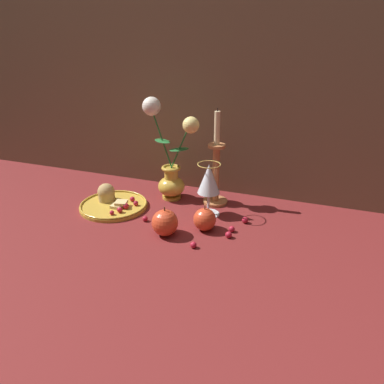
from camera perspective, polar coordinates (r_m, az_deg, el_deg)
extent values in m
plane|color=maroon|center=(1.18, -2.72, -4.25)|extent=(2.40, 2.40, 0.00)
cube|color=brown|center=(1.32, 2.15, 25.68)|extent=(2.40, 0.04, 1.20)
cylinder|color=gold|center=(1.33, -3.11, -0.70)|extent=(0.07, 0.07, 0.01)
ellipsoid|color=gold|center=(1.32, -3.15, 0.89)|extent=(0.09, 0.09, 0.07)
cylinder|color=gold|center=(1.30, -3.20, 2.76)|extent=(0.05, 0.05, 0.04)
torus|color=gold|center=(1.29, -3.22, 3.66)|extent=(0.07, 0.07, 0.01)
cylinder|color=#23662D|center=(1.28, -4.67, 8.22)|extent=(0.07, 0.01, 0.21)
ellipsoid|color=#23662D|center=(1.28, -4.52, 7.76)|extent=(0.08, 0.07, 0.00)
sphere|color=silver|center=(1.27, -6.18, 12.86)|extent=(0.06, 0.06, 0.06)
cylinder|color=#23662D|center=(1.25, -1.83, 6.83)|extent=(0.07, 0.01, 0.16)
ellipsoid|color=#23662D|center=(1.26, -1.98, 6.51)|extent=(0.08, 0.08, 0.00)
sphere|color=#EFD67A|center=(1.22, -0.35, 10.18)|extent=(0.05, 0.05, 0.05)
cylinder|color=gold|center=(1.29, -11.84, -2.10)|extent=(0.23, 0.23, 0.01)
torus|color=gold|center=(1.28, -11.87, -1.78)|extent=(0.22, 0.22, 0.01)
cylinder|color=tan|center=(1.31, -12.89, -0.61)|extent=(0.06, 0.06, 0.03)
sphere|color=tan|center=(1.31, -12.95, 0.02)|extent=(0.06, 0.06, 0.06)
cube|color=#DBBC7A|center=(1.26, -11.27, -2.06)|extent=(0.04, 0.04, 0.01)
cube|color=#DBBC7A|center=(1.26, -10.74, -1.62)|extent=(0.04, 0.04, 0.01)
sphere|color=#AD192D|center=(1.21, -12.12, -3.10)|extent=(0.01, 0.01, 0.01)
sphere|color=#AD192D|center=(1.22, -10.94, -2.70)|extent=(0.02, 0.02, 0.02)
sphere|color=#AD192D|center=(1.24, -10.07, -2.12)|extent=(0.02, 0.02, 0.02)
sphere|color=#AD192D|center=(1.26, -8.55, -1.70)|extent=(0.02, 0.02, 0.02)
sphere|color=#AD192D|center=(1.29, -9.08, -1.07)|extent=(0.02, 0.02, 0.02)
cylinder|color=silver|center=(1.22, 2.48, -3.27)|extent=(0.07, 0.07, 0.00)
cylinder|color=silver|center=(1.20, 2.51, -1.65)|extent=(0.01, 0.01, 0.07)
cone|color=silver|center=(1.17, 2.58, 2.04)|extent=(0.07, 0.07, 0.09)
cone|color=#E5CC66|center=(1.17, 2.57, 1.40)|extent=(0.06, 0.06, 0.07)
torus|color=gold|center=(1.15, 2.62, 4.22)|extent=(0.07, 0.07, 0.00)
cylinder|color=#B77042|center=(1.30, 3.54, -1.42)|extent=(0.08, 0.08, 0.01)
cylinder|color=#B77042|center=(1.26, 3.65, 2.69)|extent=(0.02, 0.02, 0.19)
cylinder|color=#B77042|center=(1.22, 3.77, 7.03)|extent=(0.06, 0.06, 0.01)
cylinder|color=beige|center=(1.21, 3.85, 9.69)|extent=(0.02, 0.02, 0.11)
cylinder|color=black|center=(1.20, 3.93, 12.42)|extent=(0.00, 0.00, 0.01)
sphere|color=#D14223|center=(1.11, 1.94, -4.20)|extent=(0.07, 0.07, 0.07)
cylinder|color=#4C3319|center=(1.09, 1.97, -2.34)|extent=(0.00, 0.00, 0.01)
sphere|color=#D14223|center=(1.09, -4.15, -4.69)|extent=(0.08, 0.08, 0.08)
cylinder|color=#4C3319|center=(1.06, -4.22, -2.57)|extent=(0.00, 0.00, 0.01)
sphere|color=#AD192D|center=(1.09, 5.60, -6.50)|extent=(0.02, 0.02, 0.02)
sphere|color=#AD192D|center=(1.12, 6.07, -5.64)|extent=(0.02, 0.02, 0.02)
sphere|color=#AD192D|center=(1.03, 0.22, -8.07)|extent=(0.02, 0.02, 0.02)
sphere|color=#AD192D|center=(1.17, 8.08, -4.26)|extent=(0.02, 0.02, 0.02)
sphere|color=#AD192D|center=(1.18, -7.16, -4.07)|extent=(0.02, 0.02, 0.02)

